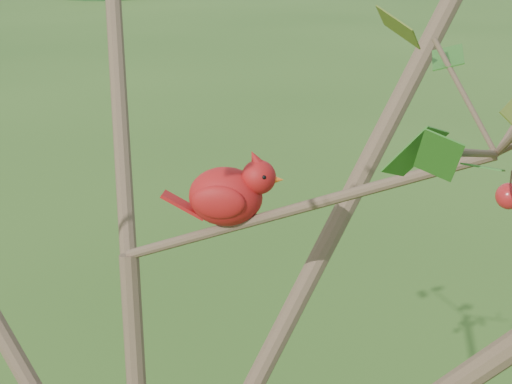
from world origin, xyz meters
TOP-DOWN VIEW (x-y plane):
  - crabapple_tree at (0.03, -0.02)m, footprint 2.35×2.05m
  - cardinal at (0.14, 0.09)m, footprint 0.20×0.11m

SIDE VIEW (x-z plane):
  - cardinal at x=0.14m, z-range 2.02..2.16m
  - crabapple_tree at x=0.03m, z-range 0.65..3.60m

